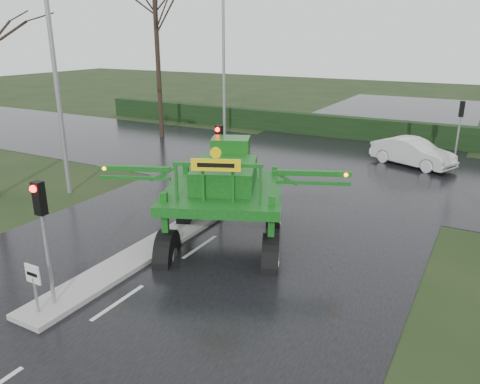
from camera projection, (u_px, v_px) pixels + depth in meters
The scene contains 14 objects.
ground at pixel (118, 303), 12.67m from camera, with size 140.00×140.00×0.00m, color black.
road_main at pixel (274, 197), 20.97m from camera, with size 14.00×80.00×0.02m, color black.
road_cross at pixel (319, 166), 25.96m from camera, with size 80.00×12.00×0.02m, color black.
median_island at pixel (151, 248), 15.73m from camera, with size 1.20×10.00×0.16m, color gray.
hedge_row at pixel (359, 129), 32.36m from camera, with size 44.00×0.90×1.50m, color black.
keep_left_sign at pixel (34, 281), 11.68m from camera, with size 0.50×0.07×1.35m.
traffic_signal_near at pixel (42, 218), 11.61m from camera, with size 0.26×0.33×3.52m.
traffic_signal_mid at pixel (219, 149), 18.66m from camera, with size 0.26×0.33×3.52m.
traffic_signal_far at pixel (461, 118), 25.49m from camera, with size 0.26×0.33×3.52m.
street_light_left_near at pixel (58, 58), 19.49m from camera, with size 3.85×0.30×10.00m.
street_light_left_far at pixel (228, 49), 31.12m from camera, with size 3.85×0.30×10.00m.
tree_left_far at pixel (156, 31), 31.06m from camera, with size 7.70×7.70×13.26m.
crop_sprayer at pixel (165, 191), 14.74m from camera, with size 7.79×6.35×4.71m.
white_sedan at pixel (411, 166), 25.96m from camera, with size 1.59×4.57×1.51m, color silver.
Camera 1 is at (8.22, -8.09, 6.89)m, focal length 35.00 mm.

